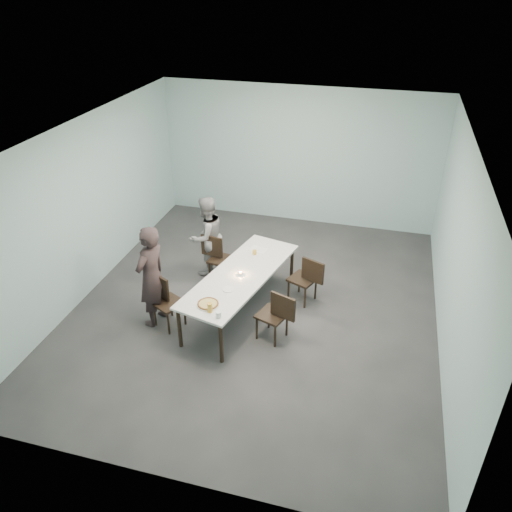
% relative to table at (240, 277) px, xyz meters
% --- Properties ---
extents(ground, '(7.00, 7.00, 0.00)m').
position_rel_table_xyz_m(ground, '(0.21, 0.22, -0.69)').
color(ground, '#333335').
rests_on(ground, ground).
extents(room_shell, '(6.02, 7.02, 3.01)m').
position_rel_table_xyz_m(room_shell, '(0.21, 0.22, 1.33)').
color(room_shell, '#A2C7CC').
rests_on(room_shell, ground).
extents(table, '(1.47, 2.74, 0.75)m').
position_rel_table_xyz_m(table, '(0.00, 0.00, 0.00)').
color(table, white).
rests_on(table, ground).
extents(chair_near_left, '(0.65, 0.56, 0.87)m').
position_rel_table_xyz_m(chair_near_left, '(-1.08, -0.62, -0.19)').
color(chair_near_left, black).
rests_on(chair_near_left, ground).
extents(chair_far_left, '(0.64, 0.47, 0.87)m').
position_rel_table_xyz_m(chair_far_left, '(-0.70, 0.87, -0.19)').
color(chair_far_left, black).
rests_on(chair_far_left, ground).
extents(chair_near_right, '(0.65, 0.54, 0.87)m').
position_rel_table_xyz_m(chair_near_right, '(0.74, -0.55, -0.19)').
color(chair_near_right, black).
rests_on(chair_near_right, ground).
extents(chair_far_right, '(0.65, 0.55, 0.87)m').
position_rel_table_xyz_m(chair_far_right, '(1.01, 0.57, -0.19)').
color(chair_far_right, black).
rests_on(chair_far_right, ground).
extents(diner_near, '(0.55, 0.71, 1.73)m').
position_rel_table_xyz_m(diner_near, '(-1.28, -0.61, 0.17)').
color(diner_near, black).
rests_on(diner_near, ground).
extents(diner_far, '(0.89, 0.94, 1.54)m').
position_rel_table_xyz_m(diner_far, '(-0.96, 1.04, 0.08)').
color(diner_far, gray).
rests_on(diner_far, ground).
extents(pizza, '(0.34, 0.34, 0.04)m').
position_rel_table_xyz_m(pizza, '(-0.22, -0.94, 0.08)').
color(pizza, white).
rests_on(pizza, table).
extents(side_plate, '(0.18, 0.18, 0.01)m').
position_rel_table_xyz_m(side_plate, '(-0.06, -0.48, 0.06)').
color(side_plate, white).
rests_on(side_plate, table).
extents(beer_glass, '(0.08, 0.08, 0.15)m').
position_rel_table_xyz_m(beer_glass, '(-0.13, -1.10, 0.13)').
color(beer_glass, gold).
rests_on(beer_glass, table).
extents(water_tumbler, '(0.08, 0.08, 0.09)m').
position_rel_table_xyz_m(water_tumbler, '(0.03, -1.18, 0.10)').
color(water_tumbler, silver).
rests_on(water_tumbler, table).
extents(tealight, '(0.06, 0.06, 0.05)m').
position_rel_table_xyz_m(tealight, '(0.01, -0.03, 0.08)').
color(tealight, silver).
rests_on(tealight, table).
extents(amber_tumbler, '(0.07, 0.07, 0.08)m').
position_rel_table_xyz_m(amber_tumbler, '(0.05, 0.67, 0.10)').
color(amber_tumbler, gold).
rests_on(amber_tumbler, table).
extents(menu, '(0.34, 0.28, 0.01)m').
position_rel_table_xyz_m(menu, '(0.08, 0.84, 0.06)').
color(menu, silver).
rests_on(menu, table).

